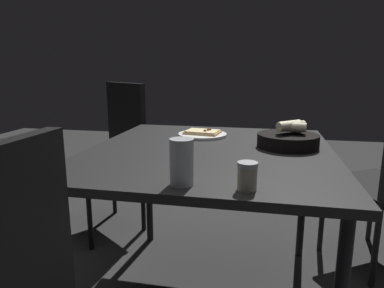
% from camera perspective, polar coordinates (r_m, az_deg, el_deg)
% --- Properties ---
extents(dining_table, '(1.03, 1.13, 0.73)m').
position_cam_1_polar(dining_table, '(1.51, 2.89, -2.93)').
color(dining_table, black).
rests_on(dining_table, ground).
extents(pizza_plate, '(0.25, 0.25, 0.04)m').
position_cam_1_polar(pizza_plate, '(1.77, 1.72, 1.65)').
color(pizza_plate, white).
rests_on(pizza_plate, dining_table).
extents(bread_basket, '(0.26, 0.26, 0.12)m').
position_cam_1_polar(bread_basket, '(1.58, 15.47, 0.79)').
color(bread_basket, black).
rests_on(bread_basket, dining_table).
extents(beer_glass, '(0.07, 0.07, 0.14)m').
position_cam_1_polar(beer_glass, '(1.03, -1.69, -3.41)').
color(beer_glass, silver).
rests_on(beer_glass, dining_table).
extents(pepper_shaker, '(0.06, 0.06, 0.08)m').
position_cam_1_polar(pepper_shaker, '(1.01, 9.00, -5.44)').
color(pepper_shaker, '#BFB299').
rests_on(pepper_shaker, dining_table).
extents(chair_far, '(0.61, 0.61, 0.97)m').
position_cam_1_polar(chair_far, '(2.37, -12.81, -0.77)').
color(chair_far, black).
rests_on(chair_far, ground).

